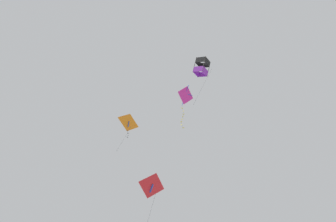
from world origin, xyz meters
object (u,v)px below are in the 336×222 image
object	(u,v)px
kite_box_low_drifter	(202,67)
kite_diamond_far_centre	(186,96)
kite_delta_highest	(128,123)
kite_delta_mid_left	(151,186)

from	to	relation	value
kite_box_low_drifter	kite_diamond_far_centre	size ratio (longest dim) A/B	1.75
kite_delta_highest	kite_diamond_far_centre	distance (m)	9.86
kite_delta_highest	kite_delta_mid_left	world-z (taller)	kite_delta_highest
kite_delta_highest	kite_box_low_drifter	size ratio (longest dim) A/B	0.62
kite_delta_mid_left	kite_box_low_drifter	bearing A→B (deg)	-4.19
kite_delta_mid_left	kite_diamond_far_centre	distance (m)	9.18
kite_delta_highest	kite_diamond_far_centre	bearing A→B (deg)	-100.08
kite_delta_mid_left	kite_delta_highest	bearing A→B (deg)	60.20
kite_delta_mid_left	kite_diamond_far_centre	xyz separation A→B (m)	(2.93, -0.86, 8.65)
kite_box_low_drifter	kite_diamond_far_centre	bearing A→B (deg)	-170.27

